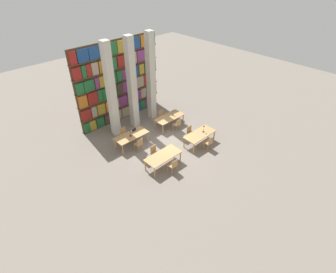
% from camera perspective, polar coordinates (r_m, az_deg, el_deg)
% --- Properties ---
extents(ground_plane, '(40.00, 40.00, 0.00)m').
position_cam_1_polar(ground_plane, '(16.36, -0.33, -1.70)').
color(ground_plane, gray).
extents(bookshelf_bank, '(6.40, 0.35, 5.50)m').
position_cam_1_polar(bookshelf_bank, '(18.19, -10.53, 11.59)').
color(bookshelf_bank, brown).
rests_on(bookshelf_bank, ground_plane).
extents(pillar_left, '(0.46, 0.46, 6.00)m').
position_cam_1_polar(pillar_left, '(16.23, -12.29, 9.50)').
color(pillar_left, beige).
rests_on(pillar_left, ground_plane).
extents(pillar_center, '(0.46, 0.46, 6.00)m').
position_cam_1_polar(pillar_center, '(16.99, -7.85, 11.18)').
color(pillar_center, beige).
rests_on(pillar_center, ground_plane).
extents(pillar_right, '(0.46, 0.46, 6.00)m').
position_cam_1_polar(pillar_right, '(17.86, -3.77, 12.65)').
color(pillar_right, beige).
rests_on(pillar_right, ground_plane).
extents(reading_table_0, '(2.09, 0.94, 0.74)m').
position_cam_1_polar(reading_table_0, '(14.38, -1.07, -4.38)').
color(reading_table_0, tan).
rests_on(reading_table_0, ground_plane).
extents(chair_0, '(0.42, 0.40, 0.89)m').
position_cam_1_polar(chair_0, '(14.09, 1.13, -6.29)').
color(chair_0, tan).
rests_on(chair_0, ground_plane).
extents(chair_1, '(0.42, 0.40, 0.89)m').
position_cam_1_polar(chair_1, '(14.95, -2.92, -3.50)').
color(chair_1, tan).
rests_on(chair_1, ground_plane).
extents(reading_table_1, '(2.09, 0.94, 0.74)m').
position_cam_1_polar(reading_table_1, '(16.16, 6.92, 0.38)').
color(reading_table_1, tan).
rests_on(reading_table_1, ground_plane).
extents(chair_2, '(0.42, 0.40, 0.89)m').
position_cam_1_polar(chair_2, '(15.88, 8.89, -1.30)').
color(chair_2, tan).
rests_on(chair_2, ground_plane).
extents(chair_3, '(0.42, 0.40, 0.89)m').
position_cam_1_polar(chair_3, '(16.65, 4.89, 0.93)').
color(chair_3, tan).
rests_on(chair_3, ground_plane).
extents(desk_lamp_0, '(0.14, 0.14, 0.47)m').
position_cam_1_polar(desk_lamp_0, '(16.15, 7.80, 1.95)').
color(desk_lamp_0, '#232328').
rests_on(desk_lamp_0, reading_table_1).
extents(reading_table_2, '(2.09, 0.94, 0.74)m').
position_cam_1_polar(reading_table_2, '(16.08, -7.96, 0.09)').
color(reading_table_2, tan).
rests_on(reading_table_2, ground_plane).
extents(chair_4, '(0.42, 0.40, 0.89)m').
position_cam_1_polar(chair_4, '(15.67, -6.32, -1.62)').
color(chair_4, tan).
rests_on(chair_4, ground_plane).
extents(chair_5, '(0.42, 0.40, 0.89)m').
position_cam_1_polar(chair_5, '(16.70, -9.52, 0.65)').
color(chair_5, tan).
rests_on(chair_5, ground_plane).
extents(desk_lamp_1, '(0.14, 0.14, 0.49)m').
position_cam_1_polar(desk_lamp_1, '(15.79, -8.23, 1.09)').
color(desk_lamp_1, '#232328').
rests_on(desk_lamp_1, reading_table_2).
extents(laptop, '(0.32, 0.22, 0.21)m').
position_cam_1_polar(laptop, '(16.38, -7.54, 1.33)').
color(laptop, silver).
rests_on(laptop, reading_table_2).
extents(reading_table_3, '(2.09, 0.94, 0.74)m').
position_cam_1_polar(reading_table_3, '(17.74, 0.28, 4.09)').
color(reading_table_3, tan).
rests_on(reading_table_3, ground_plane).
extents(chair_6, '(0.42, 0.40, 0.89)m').
position_cam_1_polar(chair_6, '(17.39, 2.05, 2.69)').
color(chair_6, tan).
rests_on(chair_6, ground_plane).
extents(chair_7, '(0.42, 0.40, 0.89)m').
position_cam_1_polar(chair_7, '(18.32, -1.30, 4.53)').
color(chair_7, tan).
rests_on(chair_7, ground_plane).
extents(desk_lamp_2, '(0.14, 0.14, 0.42)m').
position_cam_1_polar(desk_lamp_2, '(17.74, 1.08, 5.42)').
color(desk_lamp_2, '#232328').
rests_on(desk_lamp_2, reading_table_3).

